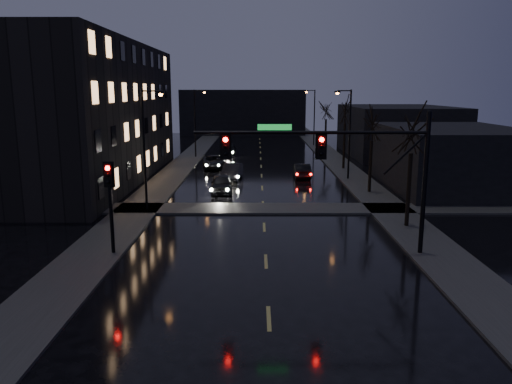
{
  "coord_description": "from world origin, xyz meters",
  "views": [
    {
      "loc": [
        -0.41,
        -14.44,
        7.96
      ],
      "look_at": [
        -0.47,
        8.77,
        3.2
      ],
      "focal_mm": 35.0,
      "sensor_mm": 36.0,
      "label": 1
    }
  ],
  "objects_px": {
    "oncoming_car_c": "(214,162)",
    "oncoming_car_d": "(229,150)",
    "oncoming_car_a": "(221,184)",
    "oncoming_car_b": "(232,172)",
    "lead_car": "(302,171)"
  },
  "relations": [
    {
      "from": "oncoming_car_a",
      "to": "oncoming_car_d",
      "type": "xyz_separation_m",
      "value": [
        -0.69,
        22.83,
        -0.06
      ]
    },
    {
      "from": "oncoming_car_b",
      "to": "oncoming_car_d",
      "type": "relative_size",
      "value": 0.98
    },
    {
      "from": "oncoming_car_a",
      "to": "oncoming_car_c",
      "type": "xyz_separation_m",
      "value": [
        -1.59,
        12.26,
        -0.03
      ]
    },
    {
      "from": "oncoming_car_a",
      "to": "oncoming_car_b",
      "type": "bearing_deg",
      "value": 80.26
    },
    {
      "from": "oncoming_car_d",
      "to": "lead_car",
      "type": "bearing_deg",
      "value": -66.4
    },
    {
      "from": "oncoming_car_a",
      "to": "oncoming_car_b",
      "type": "height_order",
      "value": "oncoming_car_b"
    },
    {
      "from": "oncoming_car_a",
      "to": "oncoming_car_d",
      "type": "height_order",
      "value": "oncoming_car_a"
    },
    {
      "from": "oncoming_car_b",
      "to": "oncoming_car_d",
      "type": "distance_m",
      "value": 17.12
    },
    {
      "from": "oncoming_car_c",
      "to": "oncoming_car_b",
      "type": "bearing_deg",
      "value": -79.73
    },
    {
      "from": "oncoming_car_a",
      "to": "oncoming_car_c",
      "type": "distance_m",
      "value": 12.36
    },
    {
      "from": "oncoming_car_d",
      "to": "oncoming_car_b",
      "type": "bearing_deg",
      "value": -87.53
    },
    {
      "from": "oncoming_car_c",
      "to": "oncoming_car_d",
      "type": "distance_m",
      "value": 10.61
    },
    {
      "from": "oncoming_car_c",
      "to": "oncoming_car_d",
      "type": "bearing_deg",
      "value": 77.18
    },
    {
      "from": "oncoming_car_b",
      "to": "oncoming_car_c",
      "type": "xyz_separation_m",
      "value": [
        -2.15,
        6.51,
        -0.04
      ]
    },
    {
      "from": "oncoming_car_b",
      "to": "oncoming_car_d",
      "type": "xyz_separation_m",
      "value": [
        -1.25,
        17.08,
        -0.07
      ]
    }
  ]
}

